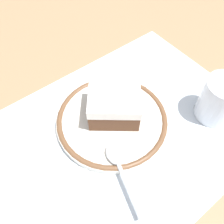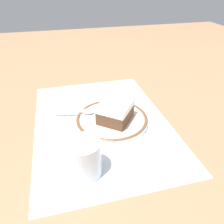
% 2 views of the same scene
% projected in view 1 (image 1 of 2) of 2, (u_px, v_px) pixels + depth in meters
% --- Properties ---
extents(ground_plane, '(2.40, 2.40, 0.00)m').
position_uv_depth(ground_plane, '(118.00, 136.00, 0.44)').
color(ground_plane, '#9E7551').
extents(placemat, '(0.51, 0.36, 0.00)m').
position_uv_depth(placemat, '(118.00, 136.00, 0.44)').
color(placemat, silver).
rests_on(placemat, ground_plane).
extents(plate, '(0.20, 0.20, 0.02)m').
position_uv_depth(plate, '(112.00, 120.00, 0.45)').
color(plate, silver).
rests_on(plate, placemat).
extents(cake_slice, '(0.12, 0.12, 0.05)m').
position_uv_depth(cake_slice, '(114.00, 104.00, 0.43)').
color(cake_slice, brown).
rests_on(cake_slice, plate).
extents(spoon, '(0.05, 0.12, 0.01)m').
position_uv_depth(spoon, '(118.00, 163.00, 0.39)').
color(spoon, silver).
rests_on(spoon, plate).
extents(cup, '(0.07, 0.07, 0.08)m').
position_uv_depth(cup, '(219.00, 102.00, 0.44)').
color(cup, silver).
rests_on(cup, placemat).
extents(napkin, '(0.16, 0.15, 0.00)m').
position_uv_depth(napkin, '(25.00, 156.00, 0.42)').
color(napkin, white).
rests_on(napkin, placemat).
extents(sugar_packet, '(0.06, 0.05, 0.01)m').
position_uv_depth(sugar_packet, '(158.00, 82.00, 0.51)').
color(sugar_packet, white).
rests_on(sugar_packet, placemat).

